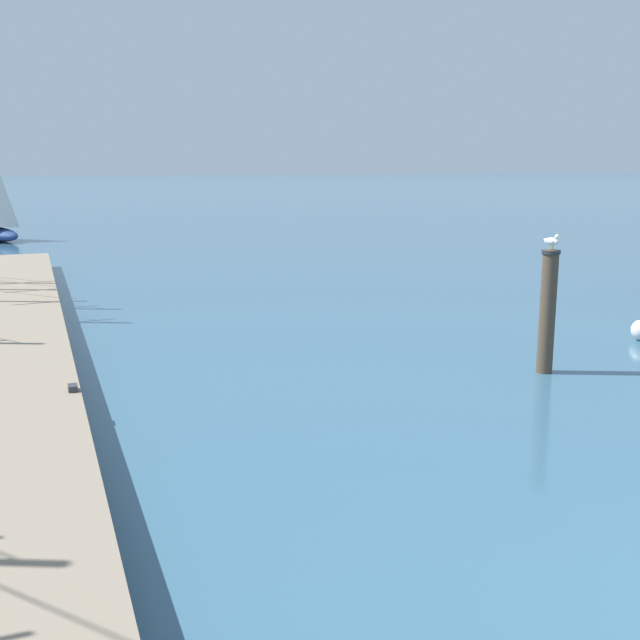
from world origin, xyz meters
The scene contains 3 objects.
floating_dock centered at (-6.95, 12.60, 0.36)m, with size 2.96×24.12×0.53m.
mooring_piling centered at (1.52, 8.16, 1.05)m, with size 0.30×0.30×2.03m.
perched_seagull centered at (1.52, 8.17, 2.18)m, with size 0.17×0.38×0.26m.
Camera 1 is at (-5.78, -2.46, 3.44)m, focal length 43.21 mm.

